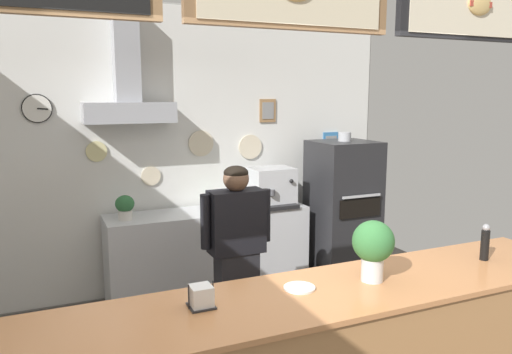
# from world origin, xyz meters

# --- Properties ---
(back_wall_assembly) EXTENTS (4.96, 2.83, 3.04)m
(back_wall_assembly) POSITION_xyz_m (-0.02, 2.51, 1.61)
(back_wall_assembly) COLOR #9E9E99
(back_wall_assembly) RESTS_ON ground_plane
(back_prep_counter) EXTENTS (2.10, 0.55, 0.93)m
(back_prep_counter) POSITION_xyz_m (0.26, 2.25, 0.46)
(back_prep_counter) COLOR silver
(back_prep_counter) RESTS_ON ground_plane
(pizza_oven) EXTENTS (0.67, 0.68, 1.71)m
(pizza_oven) POSITION_xyz_m (1.76, 2.02, 0.81)
(pizza_oven) COLOR #232326
(pizza_oven) RESTS_ON ground_plane
(shop_worker) EXTENTS (0.60, 0.22, 1.56)m
(shop_worker) POSITION_xyz_m (0.11, 1.09, 0.84)
(shop_worker) COLOR #232328
(shop_worker) RESTS_ON ground_plane
(espresso_machine) EXTENTS (0.46, 0.46, 0.41)m
(espresso_machine) POSITION_xyz_m (0.97, 2.23, 1.13)
(espresso_machine) COLOR silver
(espresso_machine) RESTS_ON back_prep_counter
(potted_sage) EXTENTS (0.18, 0.18, 0.21)m
(potted_sage) POSITION_xyz_m (0.43, 2.27, 1.05)
(potted_sage) COLOR beige
(potted_sage) RESTS_ON back_prep_counter
(potted_basil) EXTENTS (0.18, 0.18, 0.24)m
(potted_basil) POSITION_xyz_m (-0.59, 2.22, 1.06)
(potted_basil) COLOR beige
(potted_basil) RESTS_ON back_prep_counter
(pepper_grinder) EXTENTS (0.05, 0.05, 0.24)m
(pepper_grinder) POSITION_xyz_m (1.32, -0.29, 1.17)
(pepper_grinder) COLOR black
(pepper_grinder) RESTS_ON service_counter
(condiment_plate) EXTENTS (0.18, 0.18, 0.01)m
(condiment_plate) POSITION_xyz_m (-0.03, -0.23, 1.05)
(condiment_plate) COLOR white
(condiment_plate) RESTS_ON service_counter
(basil_vase) EXTENTS (0.24, 0.24, 0.36)m
(basil_vase) POSITION_xyz_m (0.42, -0.29, 1.25)
(basil_vase) COLOR silver
(basil_vase) RESTS_ON service_counter
(napkin_holder) EXTENTS (0.14, 0.13, 0.13)m
(napkin_holder) POSITION_xyz_m (-0.60, -0.24, 1.10)
(napkin_holder) COLOR #262628
(napkin_holder) RESTS_ON service_counter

